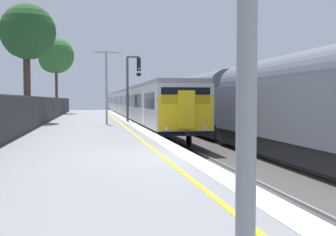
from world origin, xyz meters
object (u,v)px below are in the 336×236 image
at_px(signal_gantry, 131,81).
at_px(background_tree_left, 26,34).
at_px(background_tree_right, 25,37).
at_px(background_tree_centre, 55,57).
at_px(commuter_train_at_platform, 128,103).
at_px(freight_train_adjacent_track, 182,102).
at_px(platform_lamp_mid, 106,80).

relative_size(signal_gantry, background_tree_left, 0.57).
bearing_deg(background_tree_right, background_tree_centre, 86.35).
xyz_separation_m(signal_gantry, background_tree_right, (-8.20, 4.64, 3.67)).
bearing_deg(commuter_train_at_platform, background_tree_centre, 168.93).
bearing_deg(commuter_train_at_platform, signal_gantry, -94.42).
relative_size(background_tree_left, background_tree_right, 1.00).
bearing_deg(freight_train_adjacent_track, commuter_train_at_platform, 108.43).
height_order(commuter_train_at_platform, platform_lamp_mid, platform_lamp_mid).
relative_size(signal_gantry, background_tree_centre, 0.54).
bearing_deg(signal_gantry, commuter_train_at_platform, 85.58).
bearing_deg(freight_train_adjacent_track, background_tree_centre, 132.69).
xyz_separation_m(signal_gantry, background_tree_left, (-7.50, 0.52, 3.34)).
xyz_separation_m(background_tree_left, background_tree_right, (-0.70, 4.11, 0.33)).
relative_size(freight_train_adjacent_track, signal_gantry, 11.34).
distance_m(freight_train_adjacent_track, platform_lamp_mid, 12.64).
xyz_separation_m(freight_train_adjacent_track, platform_lamp_mid, (-7.42, -10.12, 1.47)).
relative_size(commuter_train_at_platform, background_tree_centre, 6.80).
height_order(commuter_train_at_platform, background_tree_left, background_tree_left).
distance_m(commuter_train_at_platform, signal_gantry, 19.14).
bearing_deg(background_tree_centre, platform_lamp_mid, -77.63).
bearing_deg(background_tree_left, background_tree_centre, 89.08).
bearing_deg(background_tree_right, freight_train_adjacent_track, 9.71).
relative_size(commuter_train_at_platform, background_tree_right, 7.24).
xyz_separation_m(platform_lamp_mid, background_tree_centre, (-5.23, 23.83, 3.87)).
distance_m(background_tree_left, background_tree_right, 4.19).
bearing_deg(signal_gantry, background_tree_right, 150.51).
height_order(freight_train_adjacent_track, background_tree_centre, background_tree_centre).
bearing_deg(background_tree_centre, background_tree_left, -90.92).
distance_m(commuter_train_at_platform, background_tree_centre, 10.39).
bearing_deg(platform_lamp_mid, background_tree_right, 128.78).
distance_m(freight_train_adjacent_track, background_tree_right, 14.84).
bearing_deg(background_tree_right, background_tree_left, -80.33).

